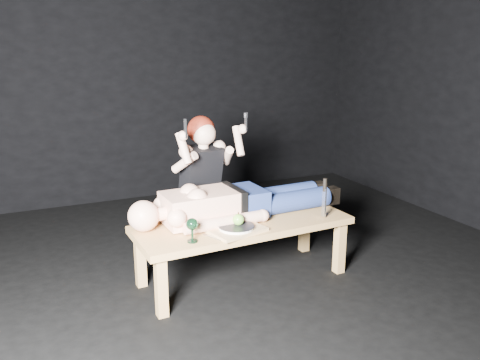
{
  "coord_description": "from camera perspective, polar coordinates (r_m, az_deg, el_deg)",
  "views": [
    {
      "loc": [
        -1.38,
        -2.93,
        1.68
      ],
      "look_at": [
        0.04,
        0.18,
        0.75
      ],
      "focal_mm": 37.08,
      "sensor_mm": 36.0,
      "label": 1
    }
  ],
  "objects": [
    {
      "name": "apple",
      "position": [
        3.4,
        -0.19,
        -4.58
      ],
      "size": [
        0.08,
        0.08,
        0.08
      ],
      "primitive_type": "sphere",
      "color": "#68AE28",
      "rests_on": "plate"
    },
    {
      "name": "ground",
      "position": [
        3.65,
        0.59,
        -12.21
      ],
      "size": [
        5.0,
        5.0,
        0.0
      ],
      "primitive_type": "plane",
      "color": "black",
      "rests_on": "ground"
    },
    {
      "name": "plate",
      "position": [
        3.4,
        -0.43,
        -5.45
      ],
      "size": [
        0.29,
        0.29,
        0.02
      ],
      "primitive_type": "cylinder",
      "rotation": [
        0.0,
        0.0,
        0.24
      ],
      "color": "white",
      "rests_on": "serving_tray"
    },
    {
      "name": "carving_knife",
      "position": [
        3.68,
        9.68,
        -2.08
      ],
      "size": [
        0.04,
        0.04,
        0.3
      ],
      "primitive_type": null,
      "rotation": [
        0.0,
        0.0,
        0.04
      ],
      "color": "#B2B2B7",
      "rests_on": "table"
    },
    {
      "name": "back_wall",
      "position": [
        5.6,
        -10.61,
        13.11
      ],
      "size": [
        5.0,
        0.0,
        5.0
      ],
      "primitive_type": "plane",
      "rotation": [
        1.57,
        0.0,
        0.0
      ],
      "color": "black",
      "rests_on": "ground"
    },
    {
      "name": "table",
      "position": [
        3.67,
        0.33,
        -8.11
      ],
      "size": [
        1.59,
        0.65,
        0.45
      ],
      "primitive_type": "cube",
      "rotation": [
        0.0,
        0.0,
        0.04
      ],
      "color": "#AA7640",
      "rests_on": "ground"
    },
    {
      "name": "goblet",
      "position": [
        3.22,
        -5.53,
        -5.76
      ],
      "size": [
        0.08,
        0.08,
        0.16
      ],
      "primitive_type": null,
      "rotation": [
        0.0,
        0.0,
        0.04
      ],
      "color": "black",
      "rests_on": "table"
    },
    {
      "name": "lying_man",
      "position": [
        3.68,
        0.07,
        -2.05
      ],
      "size": [
        1.65,
        0.57,
        0.27
      ],
      "primitive_type": null,
      "rotation": [
        0.0,
        0.0,
        0.04
      ],
      "color": "beige",
      "rests_on": "table"
    },
    {
      "name": "serving_tray",
      "position": [
        3.4,
        -0.42,
        -5.77
      ],
      "size": [
        0.42,
        0.34,
        0.02
      ],
      "primitive_type": "cube",
      "rotation": [
        0.0,
        0.0,
        0.24
      ],
      "color": "tan",
      "rests_on": "table"
    },
    {
      "name": "kneeling_woman",
      "position": [
        3.99,
        -5.01,
        -0.55
      ],
      "size": [
        0.76,
        0.82,
        1.2
      ],
      "primitive_type": null,
      "rotation": [
        0.0,
        0.0,
        0.19
      ],
      "color": "black",
      "rests_on": "ground"
    },
    {
      "name": "knife_flat",
      "position": [
        3.47,
        1.82,
        -5.52
      ],
      "size": [
        0.04,
        0.17,
        0.01
      ],
      "primitive_type": "cube",
      "rotation": [
        0.0,
        0.0,
        0.17
      ],
      "color": "#B2B2B7",
      "rests_on": "table"
    },
    {
      "name": "fork_flat",
      "position": [
        3.31,
        -3.19,
        -6.6
      ],
      "size": [
        0.08,
        0.16,
        0.01
      ],
      "primitive_type": "cube",
      "rotation": [
        0.0,
        0.0,
        0.42
      ],
      "color": "#B2B2B7",
      "rests_on": "table"
    },
    {
      "name": "spoon_flat",
      "position": [
        3.51,
        1.39,
        -5.27
      ],
      "size": [
        0.1,
        0.15,
        0.01
      ],
      "primitive_type": "cube",
      "rotation": [
        0.0,
        0.0,
        0.57
      ],
      "color": "#B2B2B7",
      "rests_on": "table"
    }
  ]
}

